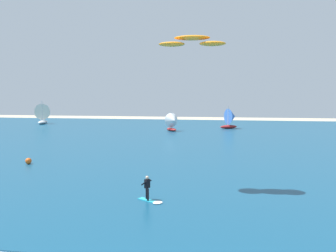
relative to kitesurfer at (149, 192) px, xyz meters
name	(u,v)px	position (x,y,z in m)	size (l,w,h in m)	color
ocean	(207,138)	(1.35, 36.39, -0.65)	(160.00, 90.00, 0.10)	navy
kitesurfer	(149,192)	(0.00, 0.00, 0.00)	(1.96, 1.50, 1.67)	#26B2CC
kite	(192,41)	(2.48, 3.09, 10.30)	(4.92, 1.90, 0.73)	orange
sailboat_far_left	(44,113)	(-41.13, 59.78, 1.99)	(4.29, 4.97, 5.66)	silver
sailboat_far_right	(173,122)	(-6.05, 46.61, 1.26)	(3.46, 3.66, 4.07)	maroon
sailboat_anchored_offshore	(231,118)	(5.35, 54.75, 1.60)	(4.33, 3.94, 4.81)	maroon
marker_buoy	(28,161)	(-15.19, 10.41, -0.28)	(0.64, 0.64, 0.64)	#E55919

